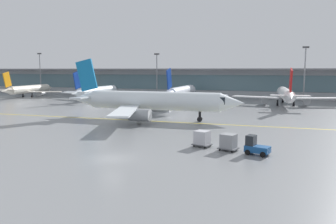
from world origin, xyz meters
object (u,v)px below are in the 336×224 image
at_px(gate_airplane_1, 98,91).
at_px(apron_light_mast_2, 305,72).
at_px(gate_airplane_2, 182,92).
at_px(apron_light_mast_1, 157,73).
at_px(cargo_dolly_lead, 228,142).
at_px(apron_light_mast_0, 40,72).
at_px(gate_airplane_0, 30,89).
at_px(baggage_tug, 256,147).
at_px(cargo_dolly_trailing, 202,138).
at_px(gate_airplane_3, 285,94).
at_px(taxiing_regional_jet, 152,101).

height_order(gate_airplane_1, apron_light_mast_2, apron_light_mast_2).
bearing_deg(gate_airplane_2, apron_light_mast_1, 42.43).
distance_m(cargo_dolly_lead, apron_light_mast_0, 106.91).
distance_m(apron_light_mast_0, apron_light_mast_2, 94.31).
bearing_deg(apron_light_mast_2, gate_airplane_0, -172.30).
height_order(gate_airplane_0, baggage_tug, gate_airplane_0).
bearing_deg(cargo_dolly_trailing, baggage_tug, -0.00).
bearing_deg(cargo_dolly_trailing, gate_airplane_0, 159.77).
bearing_deg(apron_light_mast_0, gate_airplane_0, -63.56).
xyz_separation_m(baggage_tug, apron_light_mast_1, (-37.08, 68.74, 7.14)).
bearing_deg(cargo_dolly_trailing, gate_airplane_1, 147.31).
height_order(gate_airplane_0, cargo_dolly_trailing, gate_airplane_0).
relative_size(gate_airplane_0, gate_airplane_2, 0.90).
distance_m(gate_airplane_3, apron_light_mast_1, 43.97).
xyz_separation_m(gate_airplane_0, cargo_dolly_trailing, (71.56, -52.79, -1.54)).
relative_size(gate_airplane_0, cargo_dolly_lead, 10.61).
relative_size(gate_airplane_0, baggage_tug, 9.05).
relative_size(gate_airplane_0, apron_light_mast_1, 1.78).
height_order(gate_airplane_0, apron_light_mast_0, apron_light_mast_0).
distance_m(gate_airplane_0, baggage_tug, 95.22).
distance_m(gate_airplane_3, taxiing_regional_jet, 41.21).
relative_size(taxiing_regional_jet, apron_light_mast_2, 2.17).
bearing_deg(gate_airplane_3, apron_light_mast_0, 76.51).
distance_m(gate_airplane_2, apron_light_mast_0, 62.67).
bearing_deg(baggage_tug, gate_airplane_2, 130.11).
height_order(gate_airplane_2, gate_airplane_3, same).
xyz_separation_m(gate_airplane_1, gate_airplane_2, (25.85, 2.85, 0.23)).
relative_size(baggage_tug, apron_light_mast_0, 0.19).
distance_m(gate_airplane_3, baggage_tug, 54.03).
relative_size(cargo_dolly_lead, apron_light_mast_2, 0.16).
height_order(baggage_tug, apron_light_mast_2, apron_light_mast_2).
height_order(cargo_dolly_trailing, apron_light_mast_1, apron_light_mast_1).
xyz_separation_m(gate_airplane_0, gate_airplane_3, (81.92, -0.80, 0.31)).
bearing_deg(apron_light_mast_2, gate_airplane_1, -166.35).
xyz_separation_m(gate_airplane_3, cargo_dolly_lead, (-7.06, -52.95, -1.85)).
bearing_deg(cargo_dolly_lead, gate_airplane_0, 160.51).
height_order(gate_airplane_1, taxiing_regional_jet, taxiing_regional_jet).
distance_m(gate_airplane_0, cargo_dolly_trailing, 88.94).
distance_m(gate_airplane_0, apron_light_mast_2, 88.11).
bearing_deg(gate_airplane_0, baggage_tug, -128.89).
bearing_deg(baggage_tug, taxiing_regional_jet, 150.77).
distance_m(taxiing_regional_jet, apron_light_mast_2, 54.78).
bearing_deg(cargo_dolly_trailing, apron_light_mast_2, 92.64).
relative_size(gate_airplane_3, apron_light_mast_0, 1.88).
bearing_deg(gate_airplane_0, gate_airplane_3, -94.42).
relative_size(gate_airplane_1, gate_airplane_2, 0.92).
xyz_separation_m(apron_light_mast_0, apron_light_mast_2, (94.28, -2.63, 0.15)).
xyz_separation_m(gate_airplane_1, apron_light_mast_1, (13.11, 16.73, 5.36)).
height_order(gate_airplane_3, baggage_tug, gate_airplane_3).
relative_size(gate_airplane_0, cargo_dolly_trailing, 10.61).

